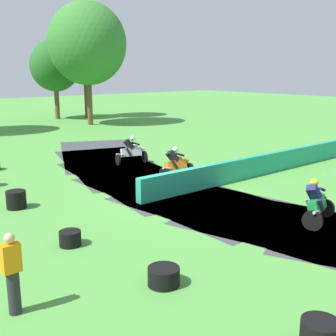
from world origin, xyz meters
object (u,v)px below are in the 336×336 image
at_px(motorcycle_lead_white, 132,151).
at_px(tire_stack_far, 70,238).
at_px(tire_stack_mid_b, 16,200).
at_px(motorcycle_trailing_green, 317,202).
at_px(motorcycle_chase_orange, 177,163).
at_px(tire_stack_extra_a, 164,276).
at_px(track_marshal, 12,274).

xyz_separation_m(motorcycle_lead_white, tire_stack_far, (-7.10, -7.32, -0.46)).
height_order(motorcycle_lead_white, tire_stack_mid_b, motorcycle_lead_white).
bearing_deg(motorcycle_trailing_green, motorcycle_chase_orange, 87.44).
height_order(motorcycle_lead_white, tire_stack_extra_a, motorcycle_lead_white).
height_order(motorcycle_trailing_green, tire_stack_far, motorcycle_trailing_green).
bearing_deg(motorcycle_lead_white, motorcycle_chase_orange, -92.51).
bearing_deg(motorcycle_chase_orange, tire_stack_mid_b, 177.86).
height_order(tire_stack_mid_b, track_marshal, track_marshal).
height_order(motorcycle_lead_white, tire_stack_far, motorcycle_lead_white).
xyz_separation_m(motorcycle_lead_white, motorcycle_trailing_green, (-0.46, -10.46, -0.01)).
relative_size(tire_stack_mid_b, tire_stack_extra_a, 0.94).
xyz_separation_m(motorcycle_chase_orange, tire_stack_far, (-6.95, -3.77, -0.43)).
xyz_separation_m(motorcycle_chase_orange, tire_stack_mid_b, (-6.89, 0.26, -0.33)).
relative_size(motorcycle_lead_white, motorcycle_trailing_green, 1.02).
distance_m(motorcycle_lead_white, tire_stack_extra_a, 12.42).
height_order(tire_stack_mid_b, tire_stack_far, tire_stack_mid_b).
bearing_deg(motorcycle_lead_white, tire_stack_extra_a, -121.75).
distance_m(tire_stack_far, tire_stack_extra_a, 3.29).
xyz_separation_m(motorcycle_lead_white, track_marshal, (-9.42, -9.61, 0.16)).
xyz_separation_m(motorcycle_trailing_green, tire_stack_mid_b, (-6.58, 7.16, -0.34)).
bearing_deg(motorcycle_lead_white, motorcycle_trailing_green, -92.54).
distance_m(tire_stack_far, track_marshal, 3.32).
distance_m(motorcycle_lead_white, motorcycle_chase_orange, 3.56).
xyz_separation_m(motorcycle_trailing_green, tire_stack_far, (-6.64, 3.14, -0.44)).
xyz_separation_m(tire_stack_extra_a, track_marshal, (-2.89, 0.94, 0.62)).
distance_m(motorcycle_trailing_green, track_marshal, 9.00).
relative_size(motorcycle_chase_orange, track_marshal, 1.03).
distance_m(motorcycle_chase_orange, tire_stack_extra_a, 9.48).
distance_m(motorcycle_lead_white, tire_stack_far, 10.21).
distance_m(motorcycle_chase_orange, track_marshal, 11.07).
height_order(tire_stack_extra_a, track_marshal, track_marshal).
distance_m(motorcycle_trailing_green, tire_stack_mid_b, 9.73).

